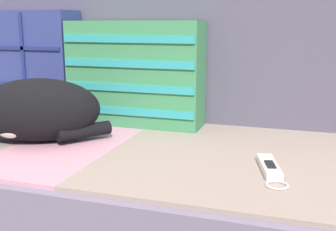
{
  "coord_description": "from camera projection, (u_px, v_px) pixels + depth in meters",
  "views": [
    {
      "loc": [
        0.63,
        -0.95,
        0.72
      ],
      "look_at": [
        0.29,
        0.06,
        0.48
      ],
      "focal_mm": 45.0,
      "sensor_mm": 36.0,
      "label": 1
    }
  ],
  "objects": [
    {
      "name": "couch",
      "position": [
        87.0,
        196.0,
        1.32
      ],
      "size": [
        2.11,
        0.82,
        0.38
      ],
      "color": "#3D3838",
      "rests_on": "ground_plane"
    },
    {
      "name": "sofa_backrest",
      "position": [
        128.0,
        37.0,
        1.53
      ],
      "size": [
        2.06,
        0.14,
        0.57
      ],
      "color": "#514C60",
      "rests_on": "couch"
    },
    {
      "name": "throw_pillow_quilted",
      "position": [
        18.0,
        64.0,
        1.53
      ],
      "size": [
        0.46,
        0.14,
        0.38
      ],
      "color": "navy",
      "rests_on": "couch"
    },
    {
      "name": "throw_pillow_striped",
      "position": [
        135.0,
        74.0,
        1.39
      ],
      "size": [
        0.45,
        0.14,
        0.34
      ],
      "color": "#3D8956",
      "rests_on": "couch"
    },
    {
      "name": "sleeping_cat",
      "position": [
        32.0,
        112.0,
        1.2
      ],
      "size": [
        0.4,
        0.32,
        0.18
      ],
      "color": "black",
      "rests_on": "couch"
    },
    {
      "name": "game_remote_near",
      "position": [
        270.0,
        168.0,
        0.97
      ],
      "size": [
        0.09,
        0.2,
        0.02
      ],
      "color": "white",
      "rests_on": "couch"
    }
  ]
}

